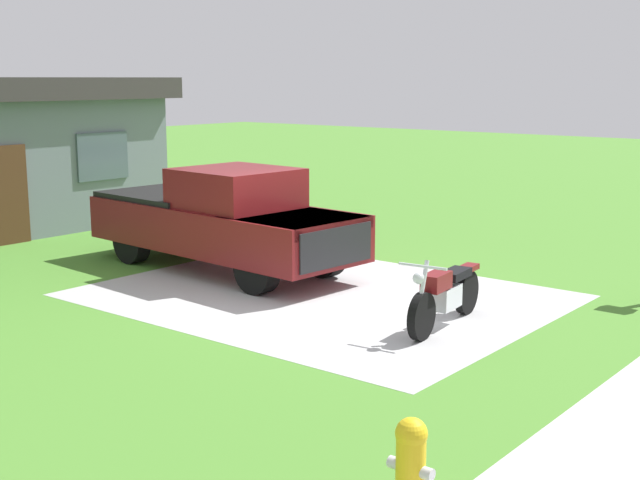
% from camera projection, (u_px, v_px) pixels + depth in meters
% --- Properties ---
extents(ground_plane, '(80.00, 80.00, 0.00)m').
position_uv_depth(ground_plane, '(321.00, 295.00, 13.88)').
color(ground_plane, '#49832D').
extents(driveway_pad, '(5.63, 7.15, 0.01)m').
position_uv_depth(driveway_pad, '(321.00, 295.00, 13.88)').
color(driveway_pad, '#AFAFAF').
rests_on(driveway_pad, ground).
extents(motorcycle, '(2.21, 0.70, 1.09)m').
position_uv_depth(motorcycle, '(445.00, 294.00, 12.06)').
color(motorcycle, black).
rests_on(motorcycle, ground).
extents(pickup_truck, '(2.40, 5.75, 1.90)m').
position_uv_depth(pickup_truck, '(221.00, 218.00, 15.64)').
color(pickup_truck, black).
rests_on(pickup_truck, ground).
extents(fire_hydrant, '(0.32, 0.40, 0.87)m').
position_uv_depth(fire_hydrant, '(411.00, 471.00, 6.74)').
color(fire_hydrant, yellow).
rests_on(fire_hydrant, ground).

